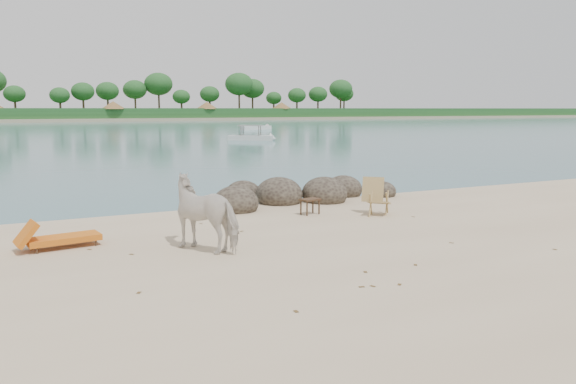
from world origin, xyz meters
The scene contains 11 objects.
water centered at (0.00, 90.00, 0.00)m, with size 400.00×400.00×0.00m, color #35616A.
far_shore centered at (0.00, 170.00, 0.00)m, with size 420.00×90.00×1.40m, color tan.
far_scenery centered at (0.03, 136.70, 3.14)m, with size 420.00×18.00×9.50m.
boulders centered at (2.20, 6.00, 0.22)m, with size 6.49×3.05×1.08m.
cow centered at (-2.16, 1.37, 0.77)m, with size 0.84×1.83×1.55m, color beige.
side_table centered at (1.57, 3.81, 0.22)m, with size 0.54×0.35×0.44m, color #361E15, non-canonical shape.
lounge_chair centered at (-4.86, 2.81, 0.27)m, with size 1.80×0.63×0.54m, color orange, non-canonical shape.
deck_chair centered at (3.23, 2.91, 0.51)m, with size 0.65×0.72×1.02m, color tan, non-canonical shape.
boat_mid centered at (14.66, 39.96, 1.18)m, with size 4.79×1.08×2.35m, color silver, non-canonical shape.
boat_far centered at (25.90, 65.48, 0.32)m, with size 5.48×1.23×0.64m, color silver, non-canonical shape.
dead_leaves centered at (-0.55, 0.04, 0.00)m, with size 8.81×6.76×0.00m.
Camera 1 is at (-5.69, -9.63, 2.92)m, focal length 35.00 mm.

